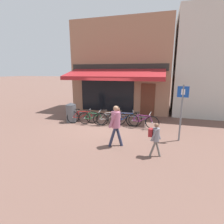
# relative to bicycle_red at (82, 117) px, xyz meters

# --- Properties ---
(ground_plane) EXTENTS (160.00, 160.00, 0.00)m
(ground_plane) POSITION_rel_bicycle_red_xyz_m (1.25, -0.12, -0.37)
(ground_plane) COLOR brown
(shop_front) EXTENTS (6.73, 5.01, 6.19)m
(shop_front) POSITION_rel_bicycle_red_xyz_m (1.31, 4.22, 2.72)
(shop_front) COLOR #9E7056
(shop_front) RESTS_ON ground_plane
(neighbour_building) EXTENTS (5.95, 4.00, 6.60)m
(neighbour_building) POSITION_rel_bicycle_red_xyz_m (7.85, 4.74, 2.94)
(neighbour_building) COLOR beige
(neighbour_building) RESTS_ON ground_plane
(bike_rack_rail) EXTENTS (3.92, 0.04, 0.57)m
(bike_rack_rail) POSITION_rel_bicycle_red_xyz_m (1.56, 0.18, 0.11)
(bike_rack_rail) COLOR #47494F
(bike_rack_rail) RESTS_ON ground_plane
(bicycle_red) EXTENTS (1.73, 0.72, 0.84)m
(bicycle_red) POSITION_rel_bicycle_red_xyz_m (0.00, 0.00, 0.00)
(bicycle_red) COLOR black
(bicycle_red) RESTS_ON ground_plane
(bicycle_green) EXTENTS (1.68, 0.52, 0.83)m
(bicycle_green) POSITION_rel_bicycle_red_xyz_m (0.69, -0.13, -0.00)
(bicycle_green) COLOR black
(bicycle_green) RESTS_ON ground_plane
(bicycle_silver) EXTENTS (1.72, 0.77, 0.89)m
(bicycle_silver) POSITION_rel_bicycle_red_xyz_m (1.59, 0.05, 0.02)
(bicycle_silver) COLOR black
(bicycle_silver) RESTS_ON ground_plane
(bicycle_blue) EXTENTS (1.79, 0.64, 0.87)m
(bicycle_blue) POSITION_rel_bicycle_red_xyz_m (2.39, 0.14, 0.02)
(bicycle_blue) COLOR black
(bicycle_blue) RESTS_ON ground_plane
(bicycle_purple) EXTENTS (1.74, 0.52, 0.86)m
(bicycle_purple) POSITION_rel_bicycle_red_xyz_m (3.31, 0.06, 0.01)
(bicycle_purple) COLOR black
(bicycle_purple) RESTS_ON ground_plane
(pedestrian_adult) EXTENTS (0.55, 0.58, 1.62)m
(pedestrian_adult) POSITION_rel_bicycle_red_xyz_m (2.60, -2.46, 0.62)
(pedestrian_adult) COLOR #282D47
(pedestrian_adult) RESTS_ON ground_plane
(pedestrian_child) EXTENTS (0.46, 0.34, 1.21)m
(pedestrian_child) POSITION_rel_bicycle_red_xyz_m (4.09, -2.92, 0.39)
(pedestrian_child) COLOR slate
(pedestrian_child) RESTS_ON ground_plane
(litter_bin) EXTENTS (0.59, 0.59, 1.13)m
(litter_bin) POSITION_rel_bicycle_red_xyz_m (-0.71, 0.04, 0.20)
(litter_bin) COLOR #515459
(litter_bin) RESTS_ON ground_plane
(parking_sign) EXTENTS (0.44, 0.07, 2.34)m
(parking_sign) POSITION_rel_bicycle_red_xyz_m (5.02, -1.16, 1.07)
(parking_sign) COLOR slate
(parking_sign) RESTS_ON ground_plane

